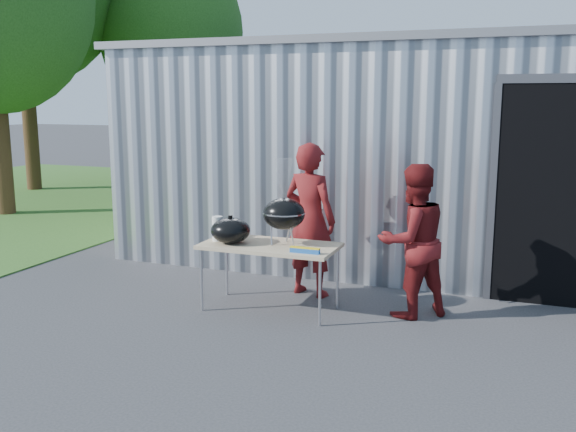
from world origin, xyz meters
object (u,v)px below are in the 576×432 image
at_px(person_cook, 310,220).
at_px(person_bystander, 413,241).
at_px(folding_table, 270,248).
at_px(kettle_grill, 284,207).

xyz_separation_m(person_cook, person_bystander, (1.28, -0.32, -0.09)).
bearing_deg(folding_table, person_bystander, 13.77).
bearing_deg(person_bystander, folding_table, -28.51).
xyz_separation_m(folding_table, person_cook, (0.23, 0.69, 0.21)).
bearing_deg(folding_table, person_cook, 71.54).
relative_size(kettle_grill, person_bystander, 0.57).
xyz_separation_m(folding_table, kettle_grill, (0.15, 0.05, 0.46)).
relative_size(kettle_grill, person_cook, 0.52).
bearing_deg(person_cook, person_bystander, 179.46).
distance_m(folding_table, person_bystander, 1.56).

